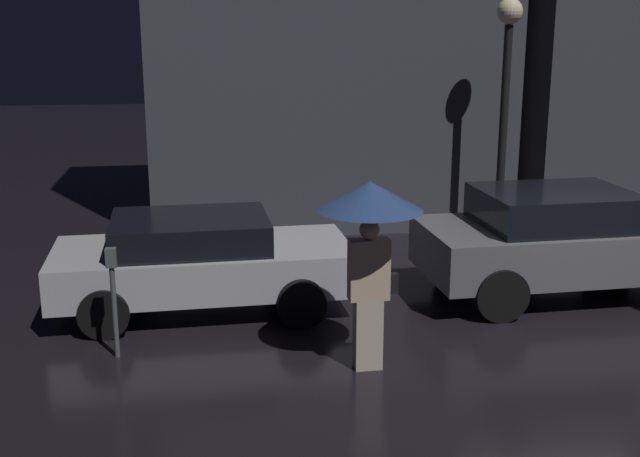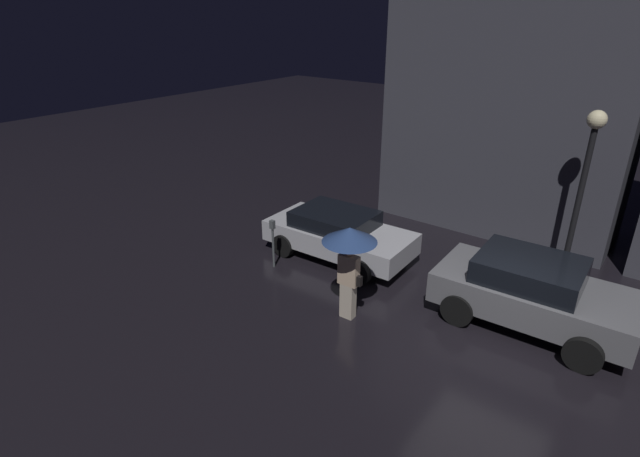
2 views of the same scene
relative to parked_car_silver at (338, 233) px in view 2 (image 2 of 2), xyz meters
The scene contains 7 objects.
ground_plane 5.09m from the parked_car_silver, 17.45° to the right, with size 60.00×60.00×0.00m, color black.
building_facade_left 6.51m from the parked_car_silver, 63.73° to the left, with size 6.66×3.00×8.13m.
parked_car_silver is the anchor object (origin of this frame).
parked_car_grey 5.01m from the parked_car_silver, ahead, with size 4.00×2.05×1.50m.
pedestrian_with_umbrella 3.05m from the parked_car_silver, 50.18° to the right, with size 1.15×1.15×2.13m.
parking_meter 1.79m from the parked_car_silver, 123.02° to the right, with size 0.12×0.10×1.31m.
street_lamp_near 6.11m from the parked_car_silver, 26.46° to the left, with size 0.42×0.42×4.14m.
Camera 2 is at (2.12, -8.32, 6.22)m, focal length 28.00 mm.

